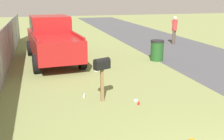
% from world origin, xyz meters
% --- Properties ---
extents(mailbox, '(0.37, 0.52, 1.30)m').
position_xyz_m(mailbox, '(5.06, 1.14, 1.04)').
color(mailbox, brown).
rests_on(mailbox, ground).
extents(pickup_truck, '(5.56, 2.51, 2.09)m').
position_xyz_m(pickup_truck, '(10.71, 2.23, 1.11)').
color(pickup_truck, maroon).
rests_on(pickup_truck, ground).
extents(trash_bin, '(0.64, 0.64, 0.98)m').
position_xyz_m(trash_bin, '(9.42, -2.59, 0.49)').
color(trash_bin, '#1E4C1E').
rests_on(trash_bin, ground).
extents(pedestrian, '(0.30, 0.53, 1.77)m').
position_xyz_m(pedestrian, '(13.32, -5.55, 1.03)').
color(pedestrian, '#4C4238').
rests_on(pedestrian, ground).
extents(fence_section, '(18.63, 0.07, 1.82)m').
position_xyz_m(fence_section, '(8.78, 4.15, 0.98)').
color(fence_section, '#9EA3A8').
rests_on(fence_section, ground).
extents(litter_wrapper_far_scatter, '(0.09, 0.13, 0.01)m').
position_xyz_m(litter_wrapper_far_scatter, '(8.25, 0.64, 0.00)').
color(litter_wrapper_far_scatter, silver).
rests_on(litter_wrapper_far_scatter, ground).
extents(litter_cup_midfield_a, '(0.12, 0.13, 0.08)m').
position_xyz_m(litter_cup_midfield_a, '(4.73, 0.20, 0.04)').
color(litter_cup_midfield_a, white).
rests_on(litter_cup_midfield_a, ground).
extents(litter_can_midfield_b, '(0.14, 0.11, 0.07)m').
position_xyz_m(litter_can_midfield_b, '(4.53, 0.19, 0.03)').
color(litter_can_midfield_b, red).
rests_on(litter_can_midfield_b, ground).
extents(litter_bottle_by_mailbox, '(0.23, 0.12, 0.07)m').
position_xyz_m(litter_bottle_by_mailbox, '(5.55, 1.59, 0.04)').
color(litter_bottle_by_mailbox, '#B2D8BF').
rests_on(litter_bottle_by_mailbox, ground).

